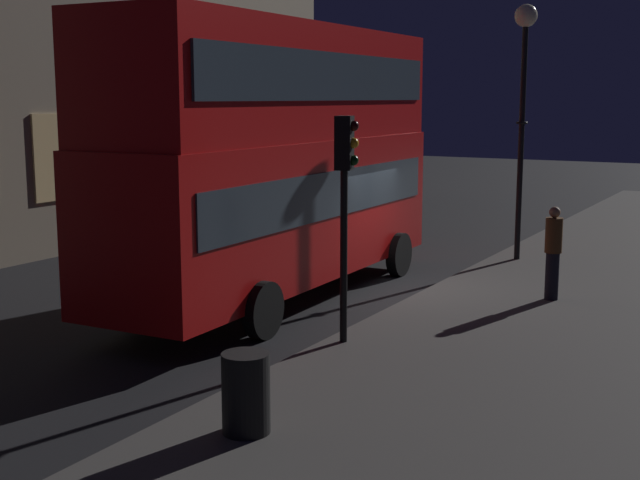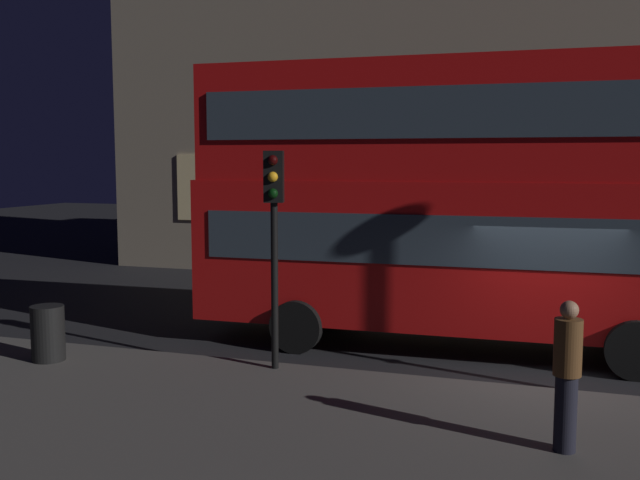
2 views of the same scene
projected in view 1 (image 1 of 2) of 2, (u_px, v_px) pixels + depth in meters
The scene contains 7 objects.
ground_plane at pixel (399, 291), 18.23m from camera, with size 80.00×80.00×0.00m, color black.
double_decker_bus at pixel (278, 150), 17.01m from camera, with size 9.83×2.94×5.45m.
traffic_light_near_kerb at pixel (345, 181), 13.58m from camera, with size 0.38×0.39×3.66m.
traffic_light_far_side at pixel (363, 136), 25.79m from camera, with size 0.37×0.39×4.07m.
street_lamp at pixel (524, 71), 20.43m from camera, with size 0.54×0.54×6.12m.
pedestrian at pixel (553, 251), 16.79m from camera, with size 0.33×0.33×1.85m.
litter_bin at pixel (246, 393), 10.15m from camera, with size 0.58×0.58×0.97m, color black.
Camera 1 is at (-16.33, -7.29, 4.06)m, focal length 48.13 mm.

